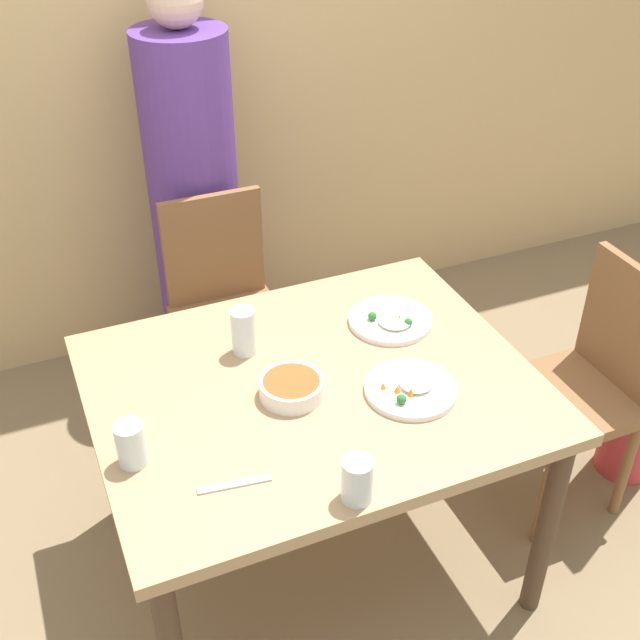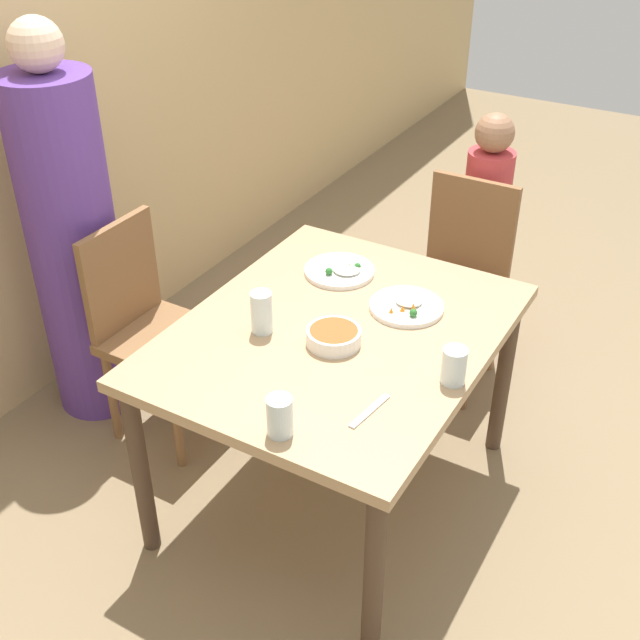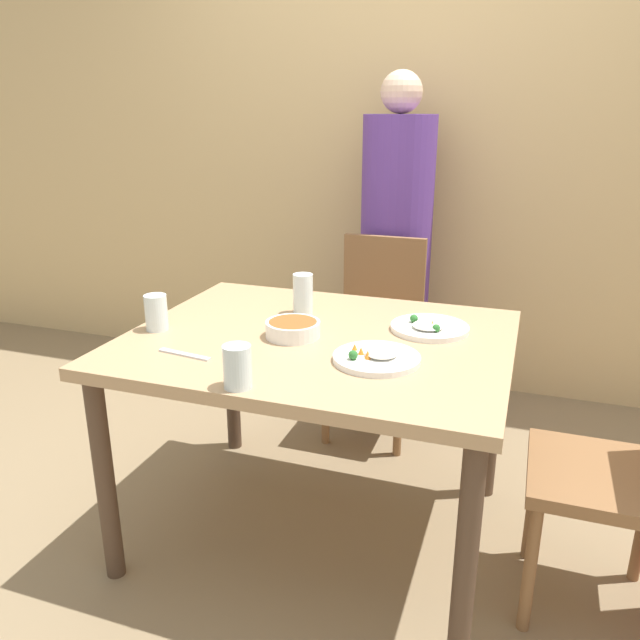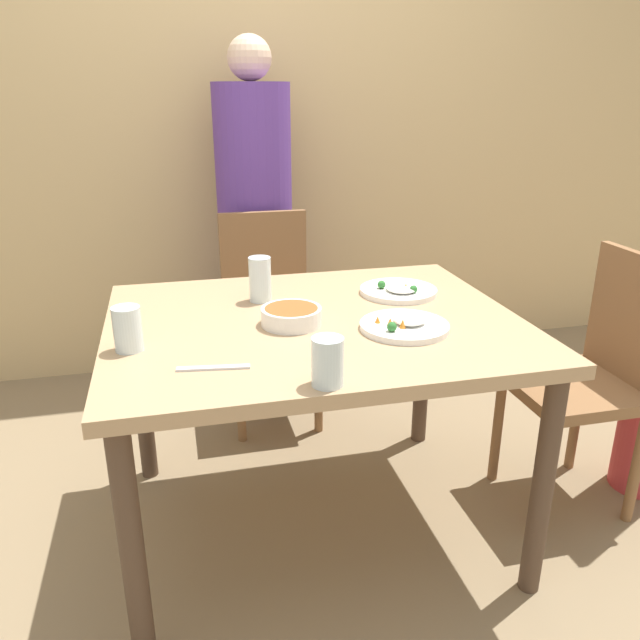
{
  "view_description": "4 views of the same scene",
  "coord_description": "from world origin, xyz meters",
  "px_view_note": "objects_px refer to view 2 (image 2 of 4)",
  "views": [
    {
      "loc": [
        -0.66,
        -1.61,
        2.16
      ],
      "look_at": [
        -0.0,
        -0.05,
        0.99
      ],
      "focal_mm": 45.0,
      "sensor_mm": 36.0,
      "label": 1
    },
    {
      "loc": [
        -1.93,
        -1.06,
        2.22
      ],
      "look_at": [
        -0.14,
        -0.01,
        0.86
      ],
      "focal_mm": 45.0,
      "sensor_mm": 36.0,
      "label": 2
    },
    {
      "loc": [
        0.63,
        -1.79,
        1.44
      ],
      "look_at": [
        0.02,
        -0.05,
        0.82
      ],
      "focal_mm": 35.0,
      "sensor_mm": 36.0,
      "label": 3
    },
    {
      "loc": [
        -0.4,
        -1.7,
        1.39
      ],
      "look_at": [
        0.01,
        -0.04,
        0.75
      ],
      "focal_mm": 35.0,
      "sensor_mm": 36.0,
      "label": 4
    }
  ],
  "objects_px": {
    "chair_child_spot": "(457,276)",
    "plate_rice_adult": "(407,306)",
    "person_child": "(481,241)",
    "person_adult": "(74,247)",
    "bowl_curry": "(334,336)",
    "chair_adult_spot": "(150,325)",
    "glass_water_tall": "(262,312)"
  },
  "relations": [
    {
      "from": "person_child",
      "to": "plate_rice_adult",
      "type": "height_order",
      "value": "person_child"
    },
    {
      "from": "chair_child_spot",
      "to": "plate_rice_adult",
      "type": "relative_size",
      "value": 3.5
    },
    {
      "from": "person_adult",
      "to": "bowl_curry",
      "type": "xyz_separation_m",
      "value": [
        -0.07,
        -1.2,
        0.03
      ]
    },
    {
      "from": "person_child",
      "to": "bowl_curry",
      "type": "bearing_deg",
      "value": 178.34
    },
    {
      "from": "person_child",
      "to": "glass_water_tall",
      "type": "xyz_separation_m",
      "value": [
        -1.35,
        0.28,
        0.28
      ]
    },
    {
      "from": "bowl_curry",
      "to": "chair_adult_spot",
      "type": "bearing_deg",
      "value": 85.57
    },
    {
      "from": "chair_adult_spot",
      "to": "plate_rice_adult",
      "type": "xyz_separation_m",
      "value": [
        0.24,
        -0.97,
        0.26
      ]
    },
    {
      "from": "chair_child_spot",
      "to": "plate_rice_adult",
      "type": "distance_m",
      "value": 0.77
    },
    {
      "from": "person_adult",
      "to": "plate_rice_adult",
      "type": "xyz_separation_m",
      "value": [
        0.24,
        -1.32,
        0.01
      ]
    },
    {
      "from": "chair_adult_spot",
      "to": "chair_child_spot",
      "type": "height_order",
      "value": "same"
    },
    {
      "from": "chair_adult_spot",
      "to": "person_adult",
      "type": "relative_size",
      "value": 0.56
    },
    {
      "from": "person_child",
      "to": "bowl_curry",
      "type": "height_order",
      "value": "person_child"
    },
    {
      "from": "person_adult",
      "to": "bowl_curry",
      "type": "bearing_deg",
      "value": -93.16
    },
    {
      "from": "bowl_curry",
      "to": "glass_water_tall",
      "type": "distance_m",
      "value": 0.25
    },
    {
      "from": "bowl_curry",
      "to": "plate_rice_adult",
      "type": "xyz_separation_m",
      "value": [
        0.31,
        -0.12,
        -0.02
      ]
    },
    {
      "from": "person_child",
      "to": "plate_rice_adult",
      "type": "relative_size",
      "value": 4.4
    },
    {
      "from": "bowl_curry",
      "to": "chair_child_spot",
      "type": "bearing_deg",
      "value": -2.1
    },
    {
      "from": "person_child",
      "to": "person_adult",
      "type": "bearing_deg",
      "value": 134.77
    },
    {
      "from": "chair_child_spot",
      "to": "person_adult",
      "type": "distance_m",
      "value": 1.59
    },
    {
      "from": "chair_child_spot",
      "to": "glass_water_tall",
      "type": "bearing_deg",
      "value": -104.38
    },
    {
      "from": "plate_rice_adult",
      "to": "glass_water_tall",
      "type": "relative_size",
      "value": 1.77
    },
    {
      "from": "plate_rice_adult",
      "to": "person_adult",
      "type": "bearing_deg",
      "value": 100.33
    },
    {
      "from": "chair_adult_spot",
      "to": "glass_water_tall",
      "type": "relative_size",
      "value": 6.18
    },
    {
      "from": "glass_water_tall",
      "to": "bowl_curry",
      "type": "bearing_deg",
      "value": -77.11
    },
    {
      "from": "person_adult",
      "to": "plate_rice_adult",
      "type": "bearing_deg",
      "value": -79.67
    },
    {
      "from": "bowl_curry",
      "to": "plate_rice_adult",
      "type": "distance_m",
      "value": 0.33
    },
    {
      "from": "person_child",
      "to": "chair_child_spot",
      "type": "bearing_deg",
      "value": 180.0
    },
    {
      "from": "chair_child_spot",
      "to": "plate_rice_adult",
      "type": "xyz_separation_m",
      "value": [
        -0.72,
        -0.08,
        0.26
      ]
    },
    {
      "from": "person_adult",
      "to": "plate_rice_adult",
      "type": "relative_size",
      "value": 6.29
    },
    {
      "from": "chair_adult_spot",
      "to": "glass_water_tall",
      "type": "bearing_deg",
      "value": -101.06
    },
    {
      "from": "person_adult",
      "to": "glass_water_tall",
      "type": "bearing_deg",
      "value": -97.16
    },
    {
      "from": "plate_rice_adult",
      "to": "glass_water_tall",
      "type": "distance_m",
      "value": 0.51
    }
  ]
}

